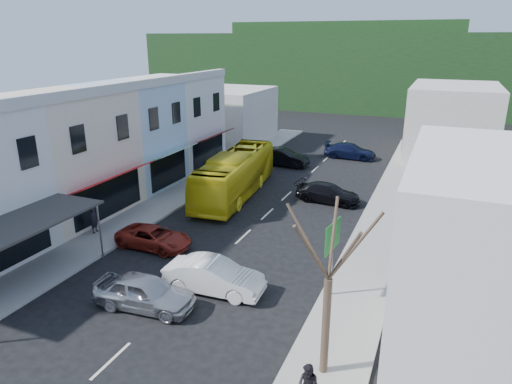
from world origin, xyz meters
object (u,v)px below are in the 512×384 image
Objects in this scene: car_silver at (145,293)px; direction_sign at (331,260)px; bus at (235,176)px; traffic_signal at (404,129)px; car_white at (214,278)px; car_red at (154,236)px; pedestrian_left at (94,219)px; street_tree at (328,279)px.

direction_sign reaches higher than car_silver.
bus is 2.36× the size of traffic_signal.
car_white is 6.08m from car_red.
pedestrian_left is (-4.32, 0.12, 0.30)m from car_red.
car_white is 32.24m from traffic_signal.
pedestrian_left is (-7.48, 5.42, 0.30)m from car_silver.
car_red is at bearing 150.84° from street_tree.
car_silver is at bearing -133.28° from pedestrian_left.
bus is 2.52× the size of car_red.
traffic_signal is at bearing -19.64° from car_red.
street_tree is at bearing -70.91° from direction_sign.
pedestrian_left is 32.42m from traffic_signal.
car_silver is 1.00× the size of car_white.
traffic_signal is (-0.82, 35.25, -1.35)m from street_tree.
car_white is at bearing -114.85° from pedestrian_left.
car_red is at bearing 58.35° from car_white.
car_red is at bearing 45.46° from traffic_signal.
car_white is at bearing 56.23° from traffic_signal.
car_silver is at bearing -144.02° from direction_sign.
car_white is 0.96× the size of car_red.
traffic_signal is at bearing -34.93° from pedestrian_left.
bus is at bearing 123.96° from street_tree.
street_tree is (11.05, -16.40, 2.26)m from bus.
car_silver is at bearing -148.48° from car_red.
traffic_signal is at bearing 97.28° from direction_sign.
car_red is 4.33m from pedestrian_left.
pedestrian_left is 0.44× the size of direction_sign.
car_silver is at bearing 172.37° from street_tree.
direction_sign is (5.13, 1.56, 1.21)m from car_white.
car_red is (-5.34, 2.92, 0.00)m from car_white.
car_white is 5.50m from direction_sign.
car_silver is at bearing 53.36° from traffic_signal.
bus is at bearing 5.58° from car_silver.
car_silver is 3.22m from car_white.
street_tree is (15.81, -6.54, 2.81)m from pedestrian_left.
car_red is (-0.45, -9.99, -0.85)m from bus.
traffic_signal is at bearing 91.34° from street_tree.
pedestrian_left is at bearing 157.54° from street_tree.
traffic_signal reaches higher than car_silver.
car_white is at bearing -155.43° from direction_sign.
street_tree reaches higher than traffic_signal.
car_silver is 0.96× the size of car_red.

